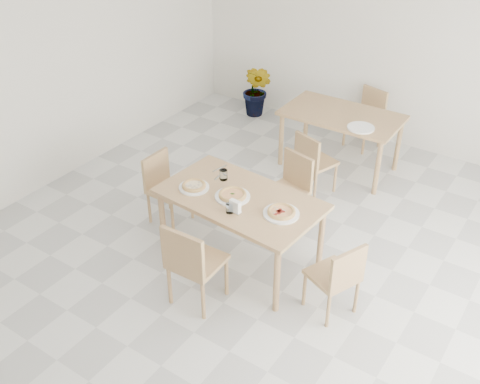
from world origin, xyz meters
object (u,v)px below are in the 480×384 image
Objects in this scene: chair_back_n at (368,114)px; chair_west at (164,183)px; tumbler_a at (223,175)px; napkin_holder at (235,207)px; pizza_margherita at (233,194)px; plate_pepperoni at (281,214)px; plate_margherita at (233,196)px; plate_mushroom at (194,187)px; tumbler_b at (230,208)px; chair_back_s at (313,159)px; pizza_mushroom at (194,185)px; main_table at (240,204)px; potted_plant at (257,90)px; pizza_pepperoni at (281,211)px; chair_north at (291,185)px; plate_empty at (361,128)px; chair_south at (191,261)px; chair_east at (338,275)px; second_table at (342,120)px.

chair_west is at bearing -95.57° from chair_back_n.
tumbler_a is 0.82× the size of napkin_holder.
napkin_holder is at bearing -106.50° from chair_west.
tumbler_a is at bearing 140.11° from pizza_margherita.
chair_west is 1.30m from napkin_holder.
tumbler_a is (-0.78, 0.20, 0.04)m from plate_pepperoni.
plate_mushroom is (-0.40, -0.08, 0.00)m from plate_margherita.
tumbler_b is 1.80m from chair_back_s.
pizza_mushroom is (-0.93, -0.09, 0.02)m from plate_pepperoni.
plate_margherita is 1.23× the size of pizza_margherita.
potted_plant reaches higher than main_table.
plate_mushroom is at bearing -115.91° from tumbler_a.
chair_west is 2.32× the size of pizza_pepperoni.
plate_pepperoni is 1.64m from chair_back_s.
tumbler_b is (-0.41, -0.23, 0.01)m from pizza_pepperoni.
plate_mushroom is at bearing -104.99° from chair_north.
plate_empty is at bearing 90.36° from chair_north.
tumbler_b reaches higher than pizza_margherita.
chair_south reaches higher than plate_mushroom.
tumbler_b is (0.12, -0.22, 0.02)m from pizza_margherita.
napkin_holder is 3.28m from chair_back_n.
plate_mushroom is at bearing -83.30° from chair_back_n.
plate_mushroom is 3.17× the size of tumbler_b.
plate_pepperoni is 0.43× the size of chair_back_s.
chair_north is 1.37m from chair_west.
plate_empty is at bearing 69.94° from tumbler_a.
chair_north is 1.01m from plate_pepperoni.
plate_mushroom is at bearing -161.08° from main_table.
potted_plant is at bearing 154.66° from plate_empty.
chair_south is (0.01, -0.77, -0.16)m from main_table.
chair_east is at bearing -153.17° from chair_south.
potted_plant is at bearing 118.68° from plate_margherita.
pizza_margherita reaches higher than chair_east.
chair_back_s reaches higher than plate_margherita.
napkin_holder is at bearing -96.17° from plate_empty.
main_table is 0.89m from chair_north.
main_table is at bearing 103.67° from tumbler_b.
pizza_margherita is at bearing 118.76° from tumbler_b.
tumbler_b reaches higher than chair_east.
plate_pepperoni is 0.23× the size of second_table.
chair_back_n is (0.04, 1.51, 0.01)m from chair_back_s.
chair_south reaches higher than tumbler_b.
chair_back_s reaches higher than plate_mushroom.
pizza_mushroom is at bearing -174.29° from plate_pepperoni.
pizza_pepperoni is 0.43× the size of chair_back_s.
second_table is (0.45, 2.36, -0.10)m from plate_mushroom.
plate_mushroom is 0.97× the size of pizza_mushroom.
tumbler_b reaches higher than plate_margherita.
pizza_mushroom is 0.90× the size of pizza_pepperoni.
potted_plant is (-1.71, 3.74, -0.10)m from chair_south.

